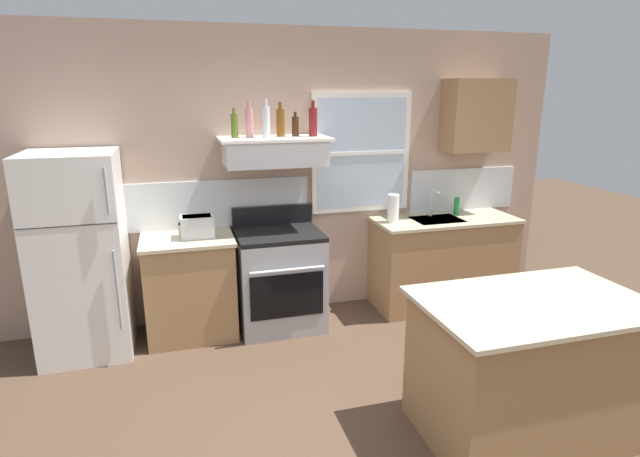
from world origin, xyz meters
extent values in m
plane|color=#4C3828|center=(0.00, 0.00, 0.00)|extent=(16.00, 16.00, 0.00)
cube|color=tan|center=(0.00, 2.23, 1.35)|extent=(5.40, 0.06, 2.70)
cube|color=silver|center=(-1.15, 2.19, 1.13)|extent=(2.50, 0.02, 0.44)
cube|color=silver|center=(1.80, 2.19, 1.13)|extent=(1.20, 0.02, 0.44)
cube|color=white|center=(0.65, 2.18, 1.55)|extent=(1.00, 0.04, 1.15)
cube|color=silver|center=(0.65, 2.17, 1.55)|extent=(0.90, 0.01, 1.05)
cube|color=white|center=(0.65, 2.16, 1.55)|extent=(0.90, 0.02, 0.04)
cube|color=white|center=(-1.90, 1.84, 0.84)|extent=(0.70, 0.68, 1.68)
cube|color=#333333|center=(-1.90, 1.50, 1.18)|extent=(0.69, 0.00, 0.01)
cylinder|color=#A5A8AD|center=(-1.60, 1.47, 0.65)|extent=(0.02, 0.02, 0.65)
cylinder|color=#A5A8AD|center=(-1.60, 1.47, 1.43)|extent=(0.02, 0.02, 0.35)
cube|color=#9E754C|center=(-1.05, 1.90, 0.44)|extent=(0.76, 0.60, 0.88)
cube|color=#C6B793|center=(-1.05, 1.90, 0.90)|extent=(0.79, 0.63, 0.03)
cube|color=silver|center=(-0.96, 1.89, 1.01)|extent=(0.28, 0.20, 0.19)
cube|color=black|center=(-0.96, 1.89, 1.09)|extent=(0.24, 0.16, 0.01)
cube|color=black|center=(-1.10, 1.89, 1.04)|extent=(0.02, 0.03, 0.02)
cube|color=#9EA0A5|center=(-0.25, 1.86, 0.43)|extent=(0.76, 0.64, 0.87)
cube|color=black|center=(-0.25, 1.86, 0.89)|extent=(0.76, 0.64, 0.04)
cube|color=black|center=(-0.25, 2.15, 1.00)|extent=(0.76, 0.06, 0.18)
cube|color=black|center=(-0.25, 1.54, 0.42)|extent=(0.65, 0.01, 0.40)
cylinder|color=silver|center=(-0.25, 1.50, 0.67)|extent=(0.65, 0.03, 0.03)
cube|color=silver|center=(-0.25, 1.96, 1.61)|extent=(0.88, 0.48, 0.22)
cube|color=#262628|center=(-0.25, 1.74, 1.53)|extent=(0.75, 0.02, 0.04)
cube|color=white|center=(-0.25, 1.96, 1.73)|extent=(0.96, 0.52, 0.02)
cylinder|color=#4C601E|center=(-0.59, 2.00, 1.85)|extent=(0.06, 0.06, 0.20)
cylinder|color=#4C601E|center=(-0.59, 2.00, 1.97)|extent=(0.03, 0.03, 0.05)
cylinder|color=#C67F84|center=(-0.46, 1.99, 1.87)|extent=(0.07, 0.07, 0.24)
cylinder|color=#C67F84|center=(-0.46, 1.99, 2.02)|extent=(0.03, 0.03, 0.06)
cylinder|color=silver|center=(-0.32, 1.91, 1.88)|extent=(0.06, 0.06, 0.26)
cylinder|color=silver|center=(-0.32, 1.91, 2.04)|extent=(0.03, 0.03, 0.07)
cylinder|color=brown|center=(-0.18, 2.00, 1.86)|extent=(0.07, 0.07, 0.24)
cylinder|color=brown|center=(-0.18, 2.00, 2.01)|extent=(0.03, 0.03, 0.06)
cylinder|color=#381E0F|center=(-0.05, 1.98, 1.83)|extent=(0.06, 0.06, 0.17)
cylinder|color=#381E0F|center=(-0.05, 1.98, 1.94)|extent=(0.03, 0.03, 0.04)
cylinder|color=maroon|center=(0.10, 1.94, 1.87)|extent=(0.07, 0.07, 0.25)
cylinder|color=maroon|center=(0.10, 1.94, 2.02)|extent=(0.03, 0.03, 0.06)
cube|color=#9E754C|center=(1.45, 1.90, 0.44)|extent=(1.40, 0.60, 0.88)
cube|color=#C6B793|center=(1.45, 1.90, 0.90)|extent=(1.43, 0.63, 0.03)
cube|color=#B7BABC|center=(1.35, 1.88, 0.90)|extent=(0.48, 0.36, 0.01)
cylinder|color=silver|center=(1.35, 2.02, 1.05)|extent=(0.03, 0.03, 0.28)
cylinder|color=silver|center=(1.35, 1.94, 1.17)|extent=(0.02, 0.16, 0.02)
cylinder|color=white|center=(0.88, 1.90, 1.04)|extent=(0.11, 0.11, 0.27)
cylinder|color=#268C3F|center=(1.63, 2.00, 1.00)|extent=(0.06, 0.06, 0.18)
cube|color=#9E754C|center=(0.95, -0.09, 0.44)|extent=(1.32, 0.82, 0.88)
cube|color=#C6B793|center=(0.95, -0.09, 0.90)|extent=(1.40, 0.90, 0.03)
cube|color=#9E754C|center=(1.80, 2.04, 1.90)|extent=(0.64, 0.32, 0.70)
camera|label=1|loc=(-1.11, -2.49, 2.15)|focal=28.66mm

